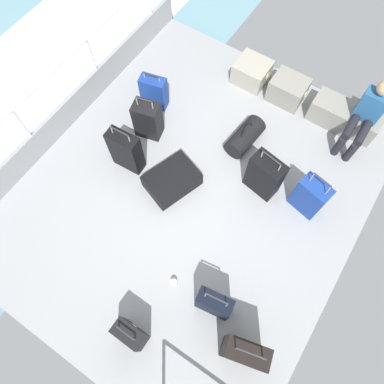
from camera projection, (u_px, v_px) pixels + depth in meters
The scene contains 20 objects.
ground_plane at pixel (193, 191), 4.96m from camera, with size 4.40×5.20×0.06m, color #939699.
gunwale_port at pixel (70, 110), 5.21m from camera, with size 0.06×5.20×0.45m, color #939699.
railing_port at pixel (57, 85), 4.70m from camera, with size 0.04×4.20×1.02m.
sea_wake at pixel (17, 93), 6.04m from camera, with size 12.00×12.00×0.01m.
cargo_crate_0 at pixel (252, 72), 5.57m from camera, with size 0.55×0.47×0.35m.
cargo_crate_1 at pixel (288, 90), 5.40m from camera, with size 0.56×0.43×0.39m.
cargo_crate_2 at pixel (332, 111), 5.24m from camera, with size 0.64×0.38×0.38m.
cargo_crate_3 at pixel (360, 122), 5.18m from camera, with size 0.59×0.43×0.37m.
passenger_seated at pixel (366, 115), 4.78m from camera, with size 0.34×0.66×1.07m.
suitcase_0 at pixel (214, 304), 4.05m from camera, with size 0.43×0.24×0.76m.
suitcase_1 at pixel (310, 197), 4.56m from camera, with size 0.44×0.31×0.81m.
suitcase_2 at pixel (154, 92), 5.28m from camera, with size 0.42×0.28×0.65m.
suitcase_3 at pixel (172, 180), 4.85m from camera, with size 0.71×0.82×0.26m.
suitcase_4 at pixel (126, 151), 4.78m from camera, with size 0.45×0.23×0.84m.
suitcase_5 at pixel (148, 120), 5.04m from camera, with size 0.42×0.34×0.77m.
suitcase_6 at pixel (265, 176), 4.65m from camera, with size 0.49×0.32×0.82m.
suitcase_7 at pixel (131, 334), 3.94m from camera, with size 0.36×0.20×0.61m.
suitcase_8 at pixel (244, 353), 3.78m from camera, with size 0.50×0.33×0.87m.
duffel_bag at pixel (245, 137), 5.11m from camera, with size 0.36×0.65×0.45m.
paper_cup at pixel (174, 283), 4.37m from camera, with size 0.08×0.08×0.10m, color white.
Camera 1 is at (1.09, -1.69, 4.51)m, focal length 33.04 mm.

